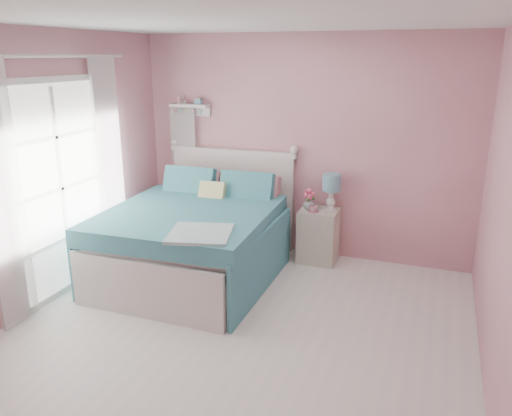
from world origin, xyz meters
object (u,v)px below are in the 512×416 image
Objects in this scene: table_lamp at (331,185)px; nightstand at (318,235)px; bed at (197,239)px; vase at (309,203)px; teacup at (313,209)px.

nightstand is at bearing -154.89° from table_lamp.
bed reaches higher than vase.
vase is (-0.13, -0.00, 0.38)m from nightstand.
bed reaches higher than teacup.
nightstand is 0.62m from table_lamp.
table_lamp is 0.34m from vase.
vase reaches higher than teacup.
vase is 1.32× the size of teacup.
vase is (-0.25, -0.06, -0.23)m from table_lamp.
bed is at bearing -147.33° from teacup.
nightstand is 1.49× the size of table_lamp.
teacup is (-0.05, -0.11, 0.35)m from nightstand.
table_lamp is at bearing 25.11° from nightstand.
bed reaches higher than nightstand.
table_lamp is 0.35m from teacup.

